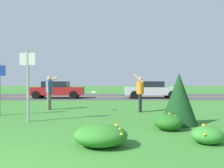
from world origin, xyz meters
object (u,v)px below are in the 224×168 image
Objects in this scene: sign_post_near_path at (0,83)px; person_thrower_blue_shirt at (50,90)px; sign_post_by_roadside at (28,78)px; person_catcher_orange_shirt at (141,91)px; car_silver_center_right at (152,90)px; car_red_center_left at (58,90)px; frisbee_white at (95,92)px.

sign_post_near_path reaches higher than person_thrower_blue_shirt.
sign_post_by_roadside reaches higher than sign_post_near_path.
sign_post_by_roadside is at bearing -86.82° from person_thrower_blue_shirt.
sign_post_by_roadside reaches higher than person_catcher_orange_shirt.
sign_post_by_roadside is 0.58× the size of car_silver_center_right.
car_red_center_left is at bearing 124.25° from person_catcher_orange_shirt.
person_catcher_orange_shirt is at bearing -11.52° from person_thrower_blue_shirt.
sign_post_by_roadside is at bearing -149.35° from person_catcher_orange_shirt.
sign_post_near_path is 6.23m from person_catcher_orange_shirt.
car_red_center_left reaches higher than frisbee_white.
sign_post_near_path is 4.18m from frisbee_white.
person_catcher_orange_shirt is (4.55, -0.93, -0.02)m from person_thrower_blue_shirt.
car_red_center_left is at bearing 100.87° from person_thrower_blue_shirt.
car_red_center_left is (-3.88, 8.64, -0.19)m from frisbee_white.
car_red_center_left and car_silver_center_right have the same top height.
person_catcher_orange_shirt is at bearing -7.94° from frisbee_white.
sign_post_near_path is 8.76× the size of frisbee_white.
sign_post_near_path reaches higher than car_red_center_left.
person_thrower_blue_shirt is 10.39m from car_silver_center_right.
sign_post_by_roadside is 13.22m from car_silver_center_right.
sign_post_near_path is 10.11m from car_red_center_left.
sign_post_near_path is 2.61m from person_thrower_blue_shirt.
sign_post_near_path is at bearing -128.98° from car_silver_center_right.
frisbee_white is at bearing -65.79° from car_red_center_left.
person_thrower_blue_shirt is 6.63× the size of frisbee_white.
sign_post_by_roadside reaches higher than person_thrower_blue_shirt.
frisbee_white is at bearing -116.24° from car_silver_center_right.
sign_post_near_path reaches higher than frisbee_white.
person_catcher_orange_shirt is 2.23m from frisbee_white.
sign_post_by_roadside is 3.66m from frisbee_white.
car_silver_center_right is at bearing 50.53° from person_thrower_blue_shirt.
person_thrower_blue_shirt is (1.56, 2.06, -0.36)m from sign_post_near_path.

